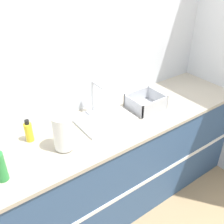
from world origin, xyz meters
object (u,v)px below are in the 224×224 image
Objects in this scene: dish_rack at (145,104)px; bottle_green at (0,166)px; sink at (103,117)px; bottle_yellow at (29,132)px; paper_towel_roll at (63,133)px.

bottle_green reaches higher than dish_rack.
sink is 0.59m from bottle_yellow.
bottle_yellow reaches higher than dish_rack.
bottle_yellow is (-0.59, 0.08, 0.05)m from sink.
sink reaches higher than bottle_green.
bottle_yellow is 0.73× the size of bottle_green.
paper_towel_roll reaches higher than bottle_yellow.
sink reaches higher than paper_towel_roll.
bottle_yellow is at bearing 44.73° from bottle_green.
bottle_green reaches higher than bottle_yellow.
paper_towel_roll reaches higher than bottle_green.
dish_rack is at bearing 5.05° from paper_towel_roll.
paper_towel_roll is (-0.42, -0.14, 0.11)m from sink.
bottle_yellow is at bearing 171.22° from dish_rack.
paper_towel_roll is at bearing -53.94° from bottle_yellow.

